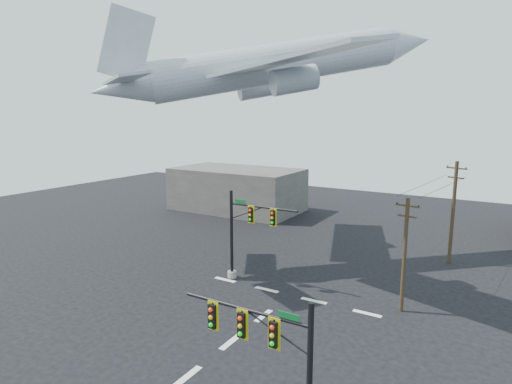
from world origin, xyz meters
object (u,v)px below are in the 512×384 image
Objects in this scene: utility_pole_a at (405,253)px; signal_mast_near at (275,365)px; utility_pole_b at (453,211)px; airliner at (275,65)px; signal_mast_far at (244,234)px.

signal_mast_near is at bearing -87.41° from utility_pole_a.
airliner reaches higher than utility_pole_b.
airliner is at bearing -132.61° from utility_pole_b.
signal_mast_near is 15.77m from utility_pole_a.
utility_pole_b is at bearing -22.52° from airliner.
signal_mast_far is 0.27× the size of airliner.
utility_pole_a is 12.64m from utility_pole_b.
signal_mast_far is at bearing -128.40° from airliner.
airliner is (-0.95, 6.76, 14.04)m from signal_mast_far.
utility_pole_a reaches higher than signal_mast_far.
utility_pole_b is (1.57, 12.52, 0.74)m from utility_pole_a.
utility_pole_a is 0.85× the size of utility_pole_b.
signal_mast_near is 18.36m from signal_mast_far.
utility_pole_a is at bearing 4.06° from signal_mast_far.
utility_pole_a is (1.61, 15.69, 0.42)m from signal_mast_near.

